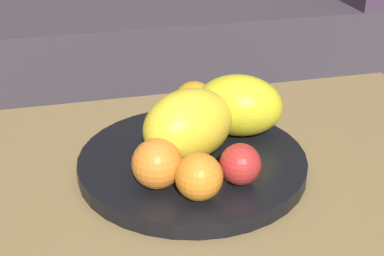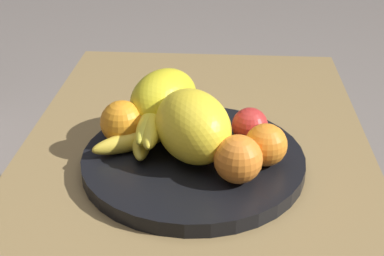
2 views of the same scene
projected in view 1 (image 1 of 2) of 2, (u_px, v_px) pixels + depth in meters
The scene contains 10 objects.
coffee_table at pixel (198, 193), 0.93m from camera, with size 1.05×0.63×0.44m.
couch at pixel (144, 22), 2.15m from camera, with size 1.70×0.70×0.90m.
fruit_bowl at pixel (192, 162), 0.91m from camera, with size 0.37×0.37×0.03m, color black.
melon_large_front at pixel (239, 105), 0.95m from camera, with size 0.15×0.11×0.11m, color yellow.
melon_smaller_beside at pixel (188, 124), 0.87m from camera, with size 0.16×0.11×0.11m, color yellow.
orange_front at pixel (157, 164), 0.80m from camera, with size 0.08×0.08×0.08m, color orange.
orange_left at pixel (194, 102), 1.00m from camera, with size 0.08×0.08×0.08m, color orange.
orange_right at pixel (199, 177), 0.78m from camera, with size 0.07×0.07×0.07m, color orange.
apple_front at pixel (240, 164), 0.81m from camera, with size 0.06×0.06×0.06m, color red.
banana_bunch at pixel (192, 116), 0.96m from camera, with size 0.16×0.15×0.06m.
Camera 1 is at (-0.20, -0.76, 0.92)m, focal length 51.59 mm.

